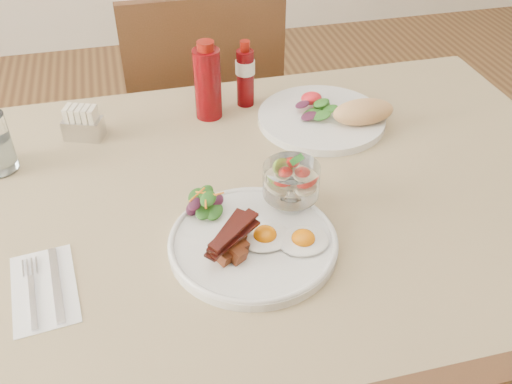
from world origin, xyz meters
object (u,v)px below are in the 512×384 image
Objects in this scene: second_plate at (331,116)px; fruit_cup at (291,181)px; ketchup_bottle at (208,82)px; sugar_caddy at (83,124)px; chair_far at (203,118)px; main_plate at (253,243)px; hot_sauce_bottle at (245,74)px; table at (256,226)px.

fruit_cup is at bearing -122.83° from second_plate.
ketchup_bottle is 0.28m from sugar_caddy.
second_plate is at bearing 57.17° from fruit_cup.
chair_far is 10.36× the size of sugar_caddy.
main_plate is at bearing -90.75° from ketchup_bottle.
ketchup_bottle is at bearing 89.25° from main_plate.
sugar_caddy is at bearing -174.53° from ketchup_bottle.
main_plate is 0.13m from fruit_cup.
main_plate is 0.48m from hot_sauce_bottle.
main_plate is at bearing -127.23° from second_plate.
fruit_cup is 0.35× the size of second_plate.
chair_far is at bearing 84.49° from ketchup_bottle.
ketchup_bottle reaches higher than hot_sauce_bottle.
hot_sauce_bottle is 0.37m from sugar_caddy.
ketchup_bottle reaches higher than fruit_cup.
sugar_caddy is (-0.27, -0.03, -0.05)m from ketchup_bottle.
main_plate is 1.82× the size of hot_sauce_bottle.
chair_far is 0.48m from ketchup_bottle.
fruit_cup is 0.49m from sugar_caddy.
fruit_cup is (0.08, 0.07, 0.06)m from main_plate.
table is 1.43× the size of chair_far.
fruit_cup reaches higher than main_plate.
sugar_caddy reaches higher than table.
chair_far is 3.32× the size of main_plate.
chair_far is at bearing 72.91° from sugar_caddy.
table is 0.34m from ketchup_bottle.
ketchup_bottle is at bearing 102.05° from fruit_cup.
ketchup_bottle is (-0.25, 0.10, 0.06)m from second_plate.
hot_sauce_bottle is at bearing 19.47° from ketchup_bottle.
chair_far reaches higher than hot_sauce_bottle.
sugar_caddy is at bearing 139.10° from table.
main_plate is at bearing -140.29° from fruit_cup.
table is at bearing -137.99° from second_plate.
table is at bearing -99.65° from hot_sauce_bottle.
hot_sauce_bottle reaches higher than second_plate.
fruit_cup is at bearing -23.71° from sugar_caddy.
hot_sauce_bottle is (-0.16, 0.13, 0.06)m from second_plate.
ketchup_bottle is at bearing 97.00° from table.
second_plate is (0.26, 0.34, 0.01)m from main_plate.
main_plate is at bearing -36.55° from sugar_caddy.
fruit_cup is at bearing -91.81° from hot_sauce_bottle.
fruit_cup is 0.38m from ketchup_bottle.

